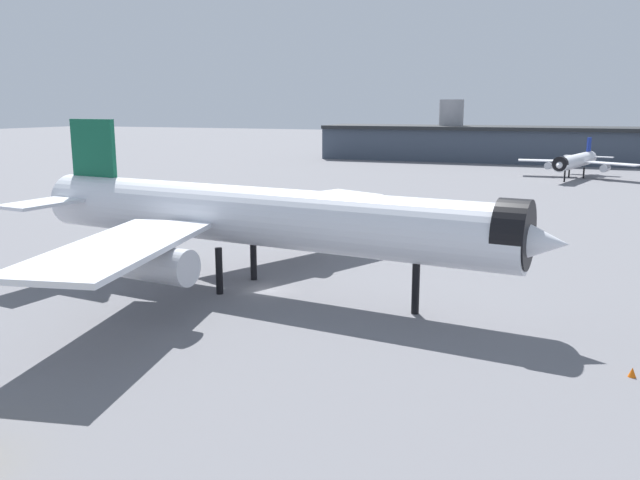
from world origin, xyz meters
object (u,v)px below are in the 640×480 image
object	(u,v)px
airliner_near_gate	(254,217)
traffic_cone_near_nose	(632,372)
airliner_far_taxiway	(576,161)
baggage_cart_trailing	(226,221)
baggage_tug_wing	(349,224)

from	to	relation	value
airliner_near_gate	traffic_cone_near_nose	size ratio (longest dim) A/B	86.38
airliner_far_taxiway	baggage_cart_trailing	xyz separation A→B (m)	(-47.58, -97.95, -3.57)
airliner_near_gate	airliner_far_taxiway	distance (m)	130.12
baggage_tug_wing	traffic_cone_near_nose	bearing A→B (deg)	-121.08
baggage_tug_wing	traffic_cone_near_nose	distance (m)	57.82
baggage_tug_wing	baggage_cart_trailing	bearing A→B (deg)	122.87
airliner_near_gate	baggage_cart_trailing	size ratio (longest dim) A/B	24.83
airliner_far_taxiway	traffic_cone_near_nose	bearing A→B (deg)	15.69
baggage_cart_trailing	airliner_near_gate	bearing A→B (deg)	124.56
airliner_near_gate	traffic_cone_near_nose	distance (m)	37.02
baggage_tug_wing	baggage_cart_trailing	xyz separation A→B (m)	(-18.87, -4.96, 0.00)
airliner_far_taxiway	baggage_tug_wing	world-z (taller)	airliner_far_taxiway
traffic_cone_near_nose	baggage_cart_trailing	bearing A→B (deg)	145.57
airliner_near_gate	traffic_cone_near_nose	world-z (taller)	airliner_near_gate
airliner_near_gate	baggage_tug_wing	world-z (taller)	airliner_near_gate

